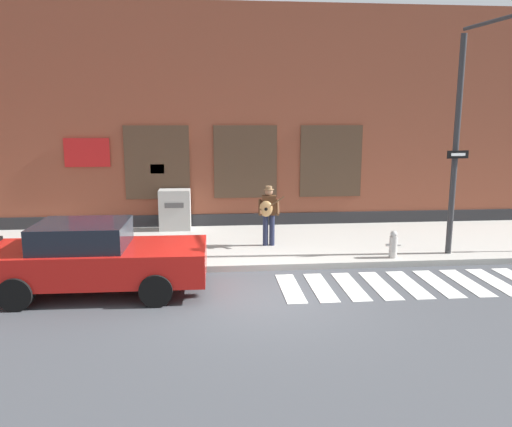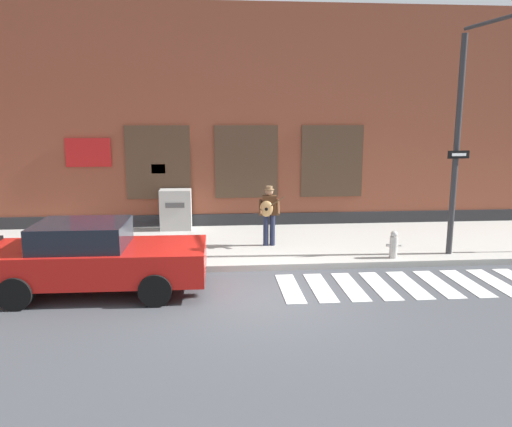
# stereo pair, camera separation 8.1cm
# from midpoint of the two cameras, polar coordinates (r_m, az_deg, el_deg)

# --- Properties ---
(ground_plane) EXTENTS (160.00, 160.00, 0.00)m
(ground_plane) POSITION_cam_midpoint_polar(r_m,az_deg,el_deg) (10.50, 1.17, -9.54)
(ground_plane) COLOR #424449
(sidewalk) EXTENTS (28.00, 4.64, 0.16)m
(sidewalk) POSITION_cam_midpoint_polar(r_m,az_deg,el_deg) (14.39, -0.68, -3.57)
(sidewalk) COLOR #ADAAA3
(sidewalk) RESTS_ON ground
(building_backdrop) EXTENTS (28.00, 4.06, 7.21)m
(building_backdrop) POSITION_cam_midpoint_polar(r_m,az_deg,el_deg) (18.24, -1.83, 10.65)
(building_backdrop) COLOR brown
(building_backdrop) RESTS_ON ground
(crosswalk) EXTENTS (5.78, 1.90, 0.01)m
(crosswalk) POSITION_cam_midpoint_polar(r_m,az_deg,el_deg) (11.74, 16.89, -7.76)
(crosswalk) COLOR silver
(crosswalk) RESTS_ON ground
(red_car) EXTENTS (4.62, 2.03, 1.53)m
(red_car) POSITION_cam_midpoint_polar(r_m,az_deg,el_deg) (11.06, -18.30, -4.84)
(red_car) COLOR red
(red_car) RESTS_ON ground
(busker) EXTENTS (0.71, 0.57, 1.67)m
(busker) POSITION_cam_midpoint_polar(r_m,az_deg,el_deg) (13.77, 1.26, 0.18)
(busker) COLOR #1E233D
(busker) RESTS_ON sidewalk
(traffic_light) EXTENTS (0.79, 2.83, 5.72)m
(traffic_light) POSITION_cam_midpoint_polar(r_m,az_deg,el_deg) (12.88, 24.62, 11.67)
(traffic_light) COLOR #2D2D30
(traffic_light) RESTS_ON sidewalk
(utility_box) EXTENTS (0.98, 0.65, 1.28)m
(utility_box) POSITION_cam_midpoint_polar(r_m,az_deg,el_deg) (16.06, -9.39, 0.44)
(utility_box) COLOR #ADADA8
(utility_box) RESTS_ON sidewalk
(fire_hydrant) EXTENTS (0.38, 0.20, 0.70)m
(fire_hydrant) POSITION_cam_midpoint_polar(r_m,az_deg,el_deg) (13.15, 15.25, -3.43)
(fire_hydrant) COLOR #B2ADA8
(fire_hydrant) RESTS_ON sidewalk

